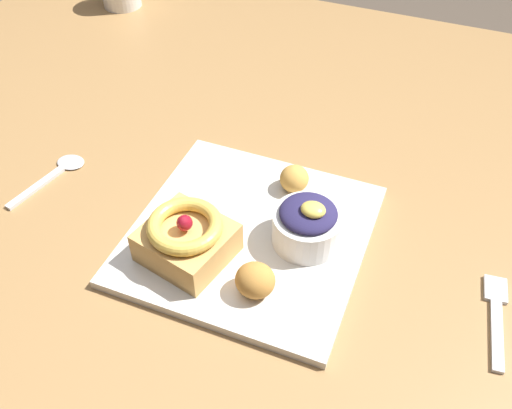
{
  "coord_description": "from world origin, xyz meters",
  "views": [
    {
      "loc": [
        0.26,
        -0.53,
        1.26
      ],
      "look_at": [
        0.08,
        -0.07,
        0.77
      ],
      "focal_mm": 39.81,
      "sensor_mm": 36.0,
      "label": 1
    }
  ],
  "objects_px": {
    "front_plate": "(250,235)",
    "spoon": "(56,173)",
    "berry_ramekin": "(308,224)",
    "fritter_front": "(255,280)",
    "fork": "(496,314)",
    "cake_slice": "(187,238)",
    "fritter_middle": "(293,181)"
  },
  "relations": [
    {
      "from": "fritter_middle",
      "to": "fork",
      "type": "relative_size",
      "value": 0.31
    },
    {
      "from": "front_plate",
      "to": "spoon",
      "type": "height_order",
      "value": "front_plate"
    },
    {
      "from": "berry_ramekin",
      "to": "spoon",
      "type": "bearing_deg",
      "value": -179.76
    },
    {
      "from": "cake_slice",
      "to": "fritter_front",
      "type": "xyz_separation_m",
      "value": [
        0.09,
        -0.02,
        -0.01
      ]
    },
    {
      "from": "cake_slice",
      "to": "fritter_front",
      "type": "distance_m",
      "value": 0.1
    },
    {
      "from": "cake_slice",
      "to": "fork",
      "type": "height_order",
      "value": "cake_slice"
    },
    {
      "from": "fritter_front",
      "to": "cake_slice",
      "type": "bearing_deg",
      "value": 167.49
    },
    {
      "from": "berry_ramekin",
      "to": "fork",
      "type": "distance_m",
      "value": 0.23
    },
    {
      "from": "front_plate",
      "to": "spoon",
      "type": "bearing_deg",
      "value": 178.01
    },
    {
      "from": "berry_ramekin",
      "to": "spoon",
      "type": "distance_m",
      "value": 0.37
    },
    {
      "from": "fork",
      "to": "fritter_front",
      "type": "bearing_deg",
      "value": 100.26
    },
    {
      "from": "cake_slice",
      "to": "spoon",
      "type": "bearing_deg",
      "value": 163.63
    },
    {
      "from": "berry_ramekin",
      "to": "fork",
      "type": "bearing_deg",
      "value": -4.4
    },
    {
      "from": "front_plate",
      "to": "cake_slice",
      "type": "xyz_separation_m",
      "value": [
        -0.05,
        -0.06,
        0.03
      ]
    },
    {
      "from": "berry_ramekin",
      "to": "fritter_middle",
      "type": "bearing_deg",
      "value": 119.88
    },
    {
      "from": "cake_slice",
      "to": "fork",
      "type": "bearing_deg",
      "value": 9.01
    },
    {
      "from": "cake_slice",
      "to": "berry_ramekin",
      "type": "height_order",
      "value": "berry_ramekin"
    },
    {
      "from": "spoon",
      "to": "fritter_middle",
      "type": "bearing_deg",
      "value": -64.61
    },
    {
      "from": "berry_ramekin",
      "to": "fritter_front",
      "type": "relative_size",
      "value": 1.85
    },
    {
      "from": "spoon",
      "to": "berry_ramekin",
      "type": "bearing_deg",
      "value": -78.06
    },
    {
      "from": "spoon",
      "to": "fork",
      "type": "bearing_deg",
      "value": -79.84
    },
    {
      "from": "fritter_front",
      "to": "fork",
      "type": "height_order",
      "value": "fritter_front"
    },
    {
      "from": "cake_slice",
      "to": "fritter_middle",
      "type": "relative_size",
      "value": 2.92
    },
    {
      "from": "spoon",
      "to": "cake_slice",
      "type": "bearing_deg",
      "value": -94.67
    },
    {
      "from": "front_plate",
      "to": "spoon",
      "type": "xyz_separation_m",
      "value": [
        -0.3,
        0.01,
        -0.0
      ]
    },
    {
      "from": "fork",
      "to": "spoon",
      "type": "relative_size",
      "value": 1.0
    },
    {
      "from": "berry_ramekin",
      "to": "fritter_front",
      "type": "bearing_deg",
      "value": -107.26
    },
    {
      "from": "fritter_front",
      "to": "fork",
      "type": "xyz_separation_m",
      "value": [
        0.26,
        0.08,
        -0.03
      ]
    },
    {
      "from": "fritter_middle",
      "to": "front_plate",
      "type": "bearing_deg",
      "value": -105.59
    },
    {
      "from": "fork",
      "to": "cake_slice",
      "type": "bearing_deg",
      "value": 92.68
    },
    {
      "from": "fritter_middle",
      "to": "spoon",
      "type": "distance_m",
      "value": 0.33
    },
    {
      "from": "cake_slice",
      "to": "fritter_middle",
      "type": "distance_m",
      "value": 0.17
    }
  ]
}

